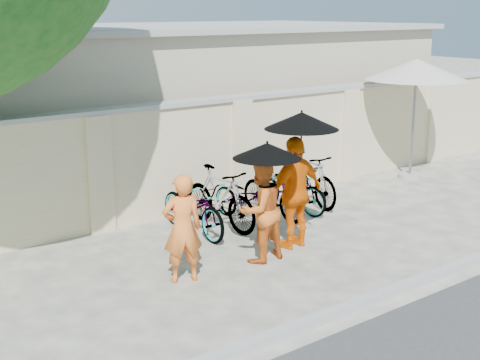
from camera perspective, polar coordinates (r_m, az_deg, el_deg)
ground at (r=9.75m, az=1.79°, el=-7.86°), size 80.00×80.00×0.00m
kerb at (r=8.60m, az=9.13°, el=-10.79°), size 40.00×0.16×0.12m
compound_wall at (r=12.49m, az=-3.95°, el=1.92°), size 20.00×0.30×2.00m
building_behind at (r=16.10m, az=-8.59°, el=6.77°), size 14.00×6.00×3.20m
monk_left at (r=9.22m, az=-4.94°, el=-4.13°), size 0.64×0.52×1.54m
monk_center at (r=9.94m, az=1.76°, el=-2.57°), size 0.81×0.65×1.59m
parasol_center at (r=9.68m, az=2.33°, el=2.51°), size 1.01×1.01×0.92m
monk_right at (r=10.52m, az=4.76°, el=-1.06°), size 1.07×0.48×1.79m
parasol_right at (r=10.23m, az=5.28°, el=5.06°), size 1.15×1.15×1.16m
patio_umbrella at (r=15.14m, az=14.82°, el=9.00°), size 2.65×2.65×2.65m
bike_0 at (r=11.23m, az=-4.00°, el=-2.31°), size 0.65×1.80×0.94m
bike_1 at (r=11.50m, az=-1.71°, el=-1.52°), size 0.65×1.83×1.08m
bike_2 at (r=11.81m, az=0.57°, el=-1.64°), size 0.72×1.68×0.86m
bike_3 at (r=12.08m, az=2.81°, el=-1.02°), size 0.51×1.62×0.97m
bike_4 at (r=12.54m, az=4.33°, el=-0.64°), size 0.81×1.77×0.90m
bike_5 at (r=12.95m, az=5.87°, el=0.15°), size 0.70×1.79×1.05m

